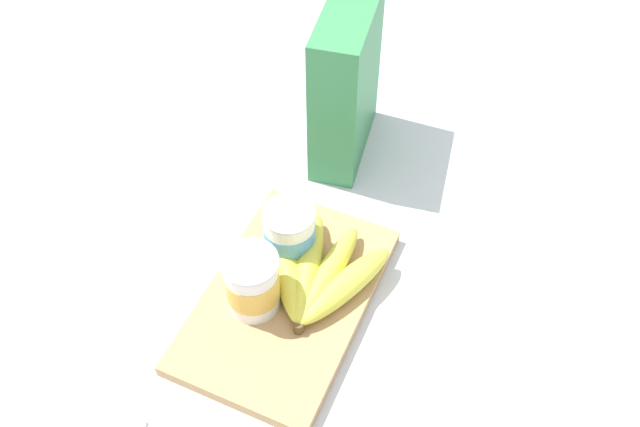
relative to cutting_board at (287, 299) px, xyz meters
The scene contains 7 objects.
ground_plane 0.01m from the cutting_board, ahead, with size 2.40×2.40×0.00m, color silver.
cutting_board is the anchor object (origin of this frame).
cereal_box 0.35m from the cutting_board, ahead, with size 0.19×0.07×0.26m, color #38844C.
yogurt_cup_front 0.07m from the cutting_board, 130.30° to the left, with size 0.08×0.08×0.10m.
yogurt_cup_back 0.09m from the cutting_board, 21.00° to the left, with size 0.07×0.07×0.09m.
banana_bunch 0.06m from the cutting_board, 35.55° to the right, with size 0.19×0.21×0.04m.
spoon 0.24m from the cutting_board, 163.07° to the left, with size 0.06×0.13×0.01m.
Camera 1 is at (-0.45, -0.25, 0.81)m, focal length 38.19 mm.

